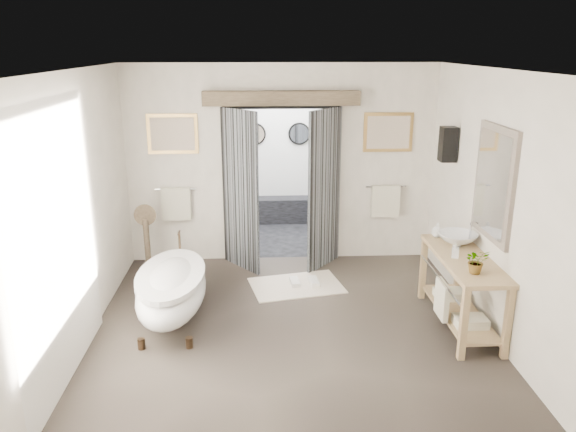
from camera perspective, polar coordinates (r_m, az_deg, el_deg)
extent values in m
plane|color=#4A4239|center=(6.40, 0.28, -12.38)|extent=(5.00, 5.00, 0.00)
cube|color=silver|center=(3.51, 2.62, -11.82)|extent=(4.50, 0.02, 2.90)
cube|color=silver|center=(6.13, -21.21, -0.17)|extent=(0.02, 5.00, 2.90)
cube|color=silver|center=(6.35, 21.01, 0.44)|extent=(0.02, 5.00, 2.90)
cube|color=silver|center=(8.32, -11.26, 5.01)|extent=(1.45, 0.02, 2.90)
cube|color=silver|center=(8.44, 9.78, 5.25)|extent=(1.45, 0.02, 2.90)
cube|color=silver|center=(8.08, -0.70, 13.22)|extent=(1.60, 0.02, 0.60)
cube|color=silver|center=(5.57, 0.32, 14.56)|extent=(4.50, 5.00, 0.02)
cube|color=silver|center=(5.60, -22.45, -2.96)|extent=(0.02, 2.20, 2.70)
cube|color=gray|center=(6.49, 20.23, 3.15)|extent=(0.05, 0.95, 1.25)
cube|color=silver|center=(6.48, 19.98, 3.15)|extent=(0.01, 0.80, 1.10)
cube|color=black|center=(7.62, 15.96, 7.03)|extent=(0.20, 0.20, 0.45)
sphere|color=#FFCC8C|center=(7.62, 15.96, 7.03)|extent=(0.10, 0.10, 0.10)
cube|color=black|center=(9.59, -0.88, -2.02)|extent=(2.20, 2.00, 0.01)
cube|color=silver|center=(9.09, -0.95, 13.02)|extent=(2.20, 2.00, 0.02)
cube|color=white|center=(10.24, -1.11, 6.42)|extent=(2.20, 0.02, 2.50)
cube|color=white|center=(9.29, -7.74, 5.16)|extent=(0.02, 2.00, 2.50)
cube|color=white|center=(9.36, 5.86, 5.32)|extent=(0.02, 2.00, 2.50)
cube|color=black|center=(10.31, -1.05, 0.63)|extent=(2.00, 0.35, 0.45)
cylinder|color=silver|center=(10.15, -3.40, 8.30)|extent=(0.40, 0.03, 0.40)
cylinder|color=silver|center=(10.17, 1.16, 8.35)|extent=(0.40, 0.03, 0.40)
cube|color=black|center=(8.32, -6.19, 3.11)|extent=(0.07, 0.10, 2.30)
cube|color=black|center=(8.38, 4.82, 3.25)|extent=(0.07, 0.10, 2.30)
cube|color=black|center=(8.11, -0.69, 11.10)|extent=(1.67, 0.10, 0.07)
cube|color=black|center=(7.97, -4.88, 2.52)|extent=(0.53, 0.65, 2.30)
cube|color=black|center=(8.02, 3.73, 2.64)|extent=(0.53, 0.65, 2.30)
cube|color=brown|center=(8.00, -0.67, 11.88)|extent=(2.20, 0.20, 0.20)
cube|color=tan|center=(8.23, -11.64, 8.17)|extent=(0.72, 0.03, 0.57)
cube|color=beige|center=(8.21, -11.66, 8.16)|extent=(0.62, 0.01, 0.47)
cube|color=tan|center=(8.34, 10.14, 8.38)|extent=(0.72, 0.03, 0.57)
cube|color=beige|center=(8.33, 10.16, 8.36)|extent=(0.62, 0.01, 0.47)
cylinder|color=silver|center=(8.34, -11.36, 2.70)|extent=(0.60, 0.02, 0.02)
cube|color=beige|center=(8.38, -11.29, 1.21)|extent=(0.42, 0.08, 0.48)
cylinder|color=silver|center=(8.46, 9.92, 2.98)|extent=(0.60, 0.02, 0.02)
cube|color=beige|center=(8.50, 9.87, 1.51)|extent=(0.42, 0.08, 0.48)
cylinder|color=#412F1E|center=(6.38, -14.67, -12.45)|extent=(0.08, 0.08, 0.12)
cylinder|color=#412F1E|center=(6.29, -10.00, -12.54)|extent=(0.08, 0.08, 0.12)
cylinder|color=#412F1E|center=(7.45, -12.84, -7.82)|extent=(0.08, 0.08, 0.12)
cylinder|color=#412F1E|center=(7.38, -8.88, -7.84)|extent=(0.08, 0.08, 0.12)
ellipsoid|color=white|center=(6.72, -11.72, -7.42)|extent=(0.78, 1.74, 0.55)
cylinder|color=#412F1E|center=(7.33, -10.97, -2.43)|extent=(0.03, 0.03, 0.23)
cube|color=tan|center=(6.10, 17.44, -10.26)|extent=(0.07, 0.07, 0.85)
cube|color=tan|center=(6.27, 21.44, -9.92)|extent=(0.07, 0.07, 0.85)
cube|color=tan|center=(7.37, 13.57, -5.07)|extent=(0.07, 0.07, 0.85)
cube|color=tan|center=(7.51, 16.95, -4.92)|extent=(0.07, 0.07, 0.85)
cube|color=tan|center=(6.65, 17.47, -4.17)|extent=(0.55, 1.60, 0.05)
cube|color=tan|center=(6.91, 16.98, -9.32)|extent=(0.45, 1.50, 0.03)
cylinder|color=silver|center=(6.64, 15.10, -6.07)|extent=(0.02, 1.40, 0.02)
cube|color=beige|center=(6.60, 15.36, -8.17)|extent=(0.06, 0.34, 0.42)
cube|color=beige|center=(6.59, 18.04, -10.14)|extent=(0.35, 0.25, 0.10)
cube|color=beige|center=(7.18, 16.10, -7.64)|extent=(0.35, 0.25, 0.10)
cube|color=brown|center=(8.26, -13.91, -5.55)|extent=(0.20, 0.20, 0.07)
cylinder|color=brown|center=(8.11, -14.11, -2.84)|extent=(0.08, 0.08, 0.77)
cylinder|color=silver|center=(8.00, -14.31, 0.13)|extent=(0.27, 0.02, 0.27)
cylinder|color=brown|center=(7.98, -14.33, 0.10)|extent=(0.31, 0.01, 0.31)
cube|color=beige|center=(7.67, 0.85, -7.07)|extent=(1.34, 1.03, 0.01)
cube|color=silver|center=(7.70, 0.69, -6.69)|extent=(0.14, 0.29, 0.05)
cube|color=silver|center=(7.72, 2.65, -6.64)|extent=(0.14, 0.29, 0.05)
imported|color=white|center=(6.94, 16.82, -2.29)|extent=(0.59, 0.59, 0.16)
imported|color=gray|center=(6.17, 18.61, -4.36)|extent=(0.26, 0.23, 0.27)
imported|color=gray|center=(6.56, 16.66, -3.37)|extent=(0.10, 0.10, 0.17)
imported|color=gray|center=(7.19, 14.94, -1.36)|extent=(0.16, 0.16, 0.18)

